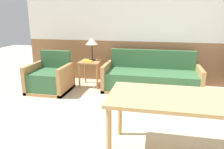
# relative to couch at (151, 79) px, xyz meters

# --- Properties ---
(ground_plane) EXTENTS (16.00, 16.00, 0.00)m
(ground_plane) POSITION_rel_couch_xyz_m (0.46, -2.03, -0.26)
(ground_plane) COLOR beige
(wall_back) EXTENTS (7.20, 0.06, 2.70)m
(wall_back) POSITION_rel_couch_xyz_m (0.46, 0.60, 1.09)
(wall_back) COLOR #8E603D
(wall_back) RESTS_ON ground_plane
(couch) EXTENTS (2.04, 0.81, 0.84)m
(couch) POSITION_rel_couch_xyz_m (0.00, 0.00, 0.00)
(couch) COLOR #B27F4C
(couch) RESTS_ON ground_plane
(armchair) EXTENTS (0.84, 0.79, 0.83)m
(armchair) POSITION_rel_couch_xyz_m (-2.13, -0.46, 0.01)
(armchair) COLOR #B27F4C
(armchair) RESTS_ON ground_plane
(side_table) EXTENTS (0.47, 0.47, 0.59)m
(side_table) POSITION_rel_couch_xyz_m (-1.37, 0.05, 0.21)
(side_table) COLOR #B27F4C
(side_table) RESTS_ON ground_plane
(table_lamp) EXTENTS (0.28, 0.28, 0.52)m
(table_lamp) POSITION_rel_couch_xyz_m (-1.35, 0.13, 0.75)
(table_lamp) COLOR black
(table_lamp) RESTS_ON side_table
(book_stack) EXTENTS (0.20, 0.16, 0.02)m
(book_stack) POSITION_rel_couch_xyz_m (-1.40, -0.03, 0.34)
(book_stack) COLOR gold
(book_stack) RESTS_ON side_table
(dining_table) EXTENTS (1.75, 0.80, 0.74)m
(dining_table) POSITION_rel_couch_xyz_m (0.47, -2.26, 0.40)
(dining_table) COLOR tan
(dining_table) RESTS_ON ground_plane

